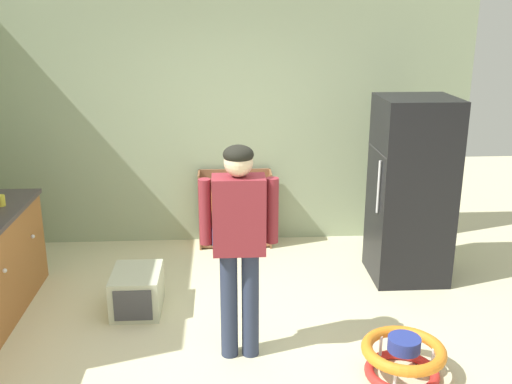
% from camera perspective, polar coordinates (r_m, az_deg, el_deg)
% --- Properties ---
extents(ground_plane, '(12.00, 12.00, 0.00)m').
position_cam_1_polar(ground_plane, '(4.80, -1.24, -14.77)').
color(ground_plane, beige).
rests_on(ground_plane, ground).
extents(back_wall, '(5.20, 0.06, 2.70)m').
position_cam_1_polar(back_wall, '(6.51, -2.09, 6.69)').
color(back_wall, '#9EAD89').
rests_on(back_wall, ground).
extents(refrigerator, '(0.73, 0.68, 1.78)m').
position_cam_1_polar(refrigerator, '(5.83, 14.77, 0.18)').
color(refrigerator, black).
rests_on(refrigerator, ground).
extents(bookshelf, '(0.80, 0.28, 0.85)m').
position_cam_1_polar(bookshelf, '(6.59, -2.56, -2.08)').
color(bookshelf, brown).
rests_on(bookshelf, ground).
extents(standing_person, '(0.57, 0.22, 1.65)m').
position_cam_1_polar(standing_person, '(4.27, -1.65, -4.04)').
color(standing_person, '#2B344D').
rests_on(standing_person, ground).
extents(baby_walker, '(0.60, 0.60, 0.32)m').
position_cam_1_polar(baby_walker, '(4.51, 14.03, -15.28)').
color(baby_walker, red).
rests_on(baby_walker, ground).
extents(pet_carrier, '(0.42, 0.55, 0.36)m').
position_cam_1_polar(pet_carrier, '(5.35, -11.43, -9.35)').
color(pet_carrier, beige).
rests_on(pet_carrier, ground).
extents(yellow_cup, '(0.08, 0.08, 0.09)m').
position_cam_1_polar(yellow_cup, '(5.61, -23.48, -0.78)').
color(yellow_cup, yellow).
rests_on(yellow_cup, kitchen_counter).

